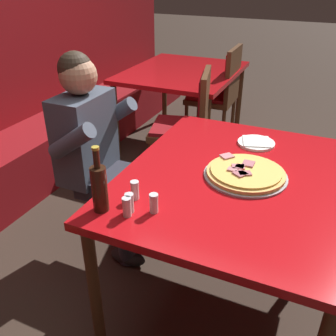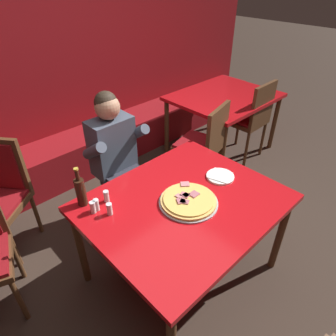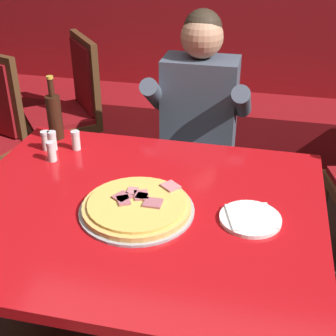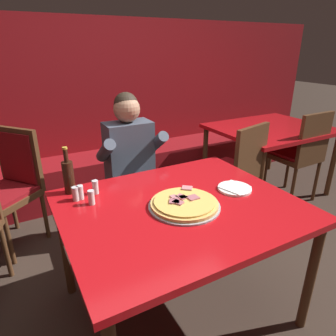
{
  "view_description": "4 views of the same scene",
  "coord_description": "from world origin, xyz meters",
  "px_view_note": "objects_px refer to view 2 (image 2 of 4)",
  "views": [
    {
      "loc": [
        -1.58,
        -0.33,
        1.68
      ],
      "look_at": [
        -0.12,
        0.32,
        0.8
      ],
      "focal_mm": 40.0,
      "sensor_mm": 36.0,
      "label": 1
    },
    {
      "loc": [
        -1.15,
        -1.04,
        2.12
      ],
      "look_at": [
        0.1,
        0.26,
        0.87
      ],
      "focal_mm": 32.0,
      "sensor_mm": 36.0,
      "label": 2
    },
    {
      "loc": [
        0.41,
        -1.32,
        1.71
      ],
      "look_at": [
        0.07,
        0.17,
        0.84
      ],
      "focal_mm": 50.0,
      "sensor_mm": 36.0,
      "label": 3
    },
    {
      "loc": [
        -0.78,
        -1.27,
        1.61
      ],
      "look_at": [
        0.07,
        0.27,
        0.89
      ],
      "focal_mm": 32.0,
      "sensor_mm": 36.0,
      "label": 4
    }
  ],
  "objects_px": {
    "diner_seated_blue_shirt": "(119,157)",
    "background_dining_table": "(224,101)",
    "shaker_oregano": "(106,197)",
    "shaker_red_pepper_flakes": "(110,210)",
    "dining_chair_near_right": "(205,141)",
    "shaker_black_pepper": "(93,208)",
    "pizza": "(188,201)",
    "main_dining_table": "(184,209)",
    "beer_bottle": "(81,191)",
    "plate_white_paper": "(221,176)",
    "dining_chair_side_aisle": "(252,115)",
    "shaker_parmesan": "(96,205)"
  },
  "relations": [
    {
      "from": "plate_white_paper",
      "to": "dining_chair_near_right",
      "type": "relative_size",
      "value": 0.21
    },
    {
      "from": "plate_white_paper",
      "to": "shaker_parmesan",
      "type": "distance_m",
      "value": 0.94
    },
    {
      "from": "beer_bottle",
      "to": "dining_chair_side_aisle",
      "type": "xyz_separation_m",
      "value": [
        2.39,
        0.21,
        -0.29
      ]
    },
    {
      "from": "plate_white_paper",
      "to": "shaker_oregano",
      "type": "relative_size",
      "value": 2.44
    },
    {
      "from": "main_dining_table",
      "to": "shaker_red_pepper_flakes",
      "type": "relative_size",
      "value": 15.2
    },
    {
      "from": "main_dining_table",
      "to": "dining_chair_near_right",
      "type": "relative_size",
      "value": 1.33
    },
    {
      "from": "beer_bottle",
      "to": "dining_chair_near_right",
      "type": "xyz_separation_m",
      "value": [
        1.52,
        0.19,
        -0.3
      ]
    },
    {
      "from": "shaker_black_pepper",
      "to": "dining_chair_side_aisle",
      "type": "bearing_deg",
      "value": 7.83
    },
    {
      "from": "shaker_black_pepper",
      "to": "diner_seated_blue_shirt",
      "type": "bearing_deg",
      "value": 42.42
    },
    {
      "from": "shaker_black_pepper",
      "to": "shaker_oregano",
      "type": "distance_m",
      "value": 0.13
    },
    {
      "from": "beer_bottle",
      "to": "diner_seated_blue_shirt",
      "type": "bearing_deg",
      "value": 34.84
    },
    {
      "from": "shaker_black_pepper",
      "to": "pizza",
      "type": "bearing_deg",
      "value": -35.32
    },
    {
      "from": "plate_white_paper",
      "to": "shaker_oregano",
      "type": "distance_m",
      "value": 0.86
    },
    {
      "from": "diner_seated_blue_shirt",
      "to": "plate_white_paper",
      "type": "bearing_deg",
      "value": -68.94
    },
    {
      "from": "pizza",
      "to": "background_dining_table",
      "type": "height_order",
      "value": "pizza"
    },
    {
      "from": "beer_bottle",
      "to": "shaker_oregano",
      "type": "relative_size",
      "value": 3.4
    },
    {
      "from": "shaker_red_pepper_flakes",
      "to": "shaker_parmesan",
      "type": "bearing_deg",
      "value": 113.02
    },
    {
      "from": "main_dining_table",
      "to": "shaker_parmesan",
      "type": "bearing_deg",
      "value": 144.9
    },
    {
      "from": "beer_bottle",
      "to": "dining_chair_side_aisle",
      "type": "height_order",
      "value": "beer_bottle"
    },
    {
      "from": "shaker_red_pepper_flakes",
      "to": "dining_chair_side_aisle",
      "type": "bearing_deg",
      "value": 10.18
    },
    {
      "from": "beer_bottle",
      "to": "shaker_oregano",
      "type": "xyz_separation_m",
      "value": [
        0.13,
        -0.09,
        -0.07
      ]
    },
    {
      "from": "shaker_oregano",
      "to": "shaker_parmesan",
      "type": "height_order",
      "value": "same"
    },
    {
      "from": "shaker_parmesan",
      "to": "shaker_red_pepper_flakes",
      "type": "bearing_deg",
      "value": -66.98
    },
    {
      "from": "main_dining_table",
      "to": "shaker_oregano",
      "type": "height_order",
      "value": "shaker_oregano"
    },
    {
      "from": "shaker_black_pepper",
      "to": "shaker_parmesan",
      "type": "xyz_separation_m",
      "value": [
        0.03,
        0.0,
        0.0
      ]
    },
    {
      "from": "pizza",
      "to": "dining_chair_near_right",
      "type": "distance_m",
      "value": 1.22
    },
    {
      "from": "dining_chair_near_right",
      "to": "plate_white_paper",
      "type": "bearing_deg",
      "value": -133.1
    },
    {
      "from": "plate_white_paper",
      "to": "shaker_red_pepper_flakes",
      "type": "xyz_separation_m",
      "value": [
        -0.83,
        0.25,
        0.03
      ]
    },
    {
      "from": "diner_seated_blue_shirt",
      "to": "pizza",
      "type": "bearing_deg",
      "value": -93.79
    },
    {
      "from": "shaker_oregano",
      "to": "shaker_red_pepper_flakes",
      "type": "height_order",
      "value": "same"
    },
    {
      "from": "plate_white_paper",
      "to": "beer_bottle",
      "type": "bearing_deg",
      "value": 153.39
    },
    {
      "from": "plate_white_paper",
      "to": "dining_chair_side_aisle",
      "type": "relative_size",
      "value": 0.21
    },
    {
      "from": "pizza",
      "to": "beer_bottle",
      "type": "distance_m",
      "value": 0.72
    },
    {
      "from": "shaker_black_pepper",
      "to": "dining_chair_near_right",
      "type": "bearing_deg",
      "value": 11.72
    },
    {
      "from": "dining_chair_side_aisle",
      "to": "dining_chair_near_right",
      "type": "relative_size",
      "value": 1.02
    },
    {
      "from": "beer_bottle",
      "to": "shaker_parmesan",
      "type": "height_order",
      "value": "beer_bottle"
    },
    {
      "from": "diner_seated_blue_shirt",
      "to": "dining_chair_near_right",
      "type": "distance_m",
      "value": 0.97
    },
    {
      "from": "plate_white_paper",
      "to": "shaker_oregano",
      "type": "xyz_separation_m",
      "value": [
        -0.78,
        0.37,
        0.03
      ]
    },
    {
      "from": "main_dining_table",
      "to": "dining_chair_near_right",
      "type": "height_order",
      "value": "dining_chair_near_right"
    },
    {
      "from": "shaker_oregano",
      "to": "shaker_red_pepper_flakes",
      "type": "relative_size",
      "value": 1.0
    },
    {
      "from": "shaker_parmesan",
      "to": "dining_chair_near_right",
      "type": "height_order",
      "value": "dining_chair_near_right"
    },
    {
      "from": "pizza",
      "to": "shaker_red_pepper_flakes",
      "type": "bearing_deg",
      "value": 148.23
    },
    {
      "from": "pizza",
      "to": "shaker_parmesan",
      "type": "xyz_separation_m",
      "value": [
        -0.48,
        0.37,
        0.02
      ]
    },
    {
      "from": "beer_bottle",
      "to": "shaker_oregano",
      "type": "bearing_deg",
      "value": -34.01
    },
    {
      "from": "shaker_red_pepper_flakes",
      "to": "dining_chair_near_right",
      "type": "height_order",
      "value": "dining_chair_near_right"
    },
    {
      "from": "shaker_oregano",
      "to": "dining_chair_side_aisle",
      "type": "bearing_deg",
      "value": 7.47
    },
    {
      "from": "plate_white_paper",
      "to": "dining_chair_side_aisle",
      "type": "height_order",
      "value": "dining_chair_side_aisle"
    },
    {
      "from": "diner_seated_blue_shirt",
      "to": "background_dining_table",
      "type": "height_order",
      "value": "diner_seated_blue_shirt"
    },
    {
      "from": "shaker_black_pepper",
      "to": "shaker_parmesan",
      "type": "relative_size",
      "value": 1.0
    },
    {
      "from": "dining_chair_side_aisle",
      "to": "diner_seated_blue_shirt",
      "type": "bearing_deg",
      "value": 173.88
    }
  ]
}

